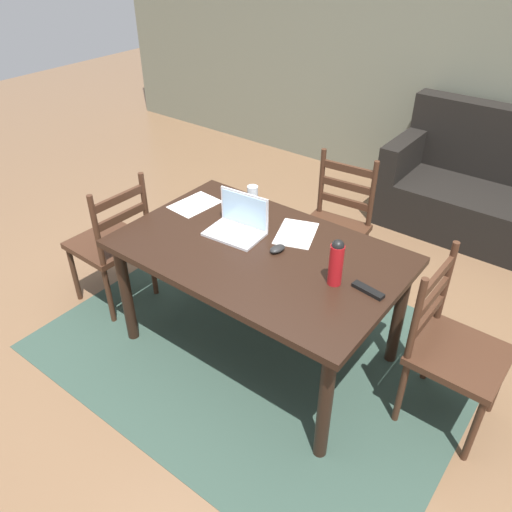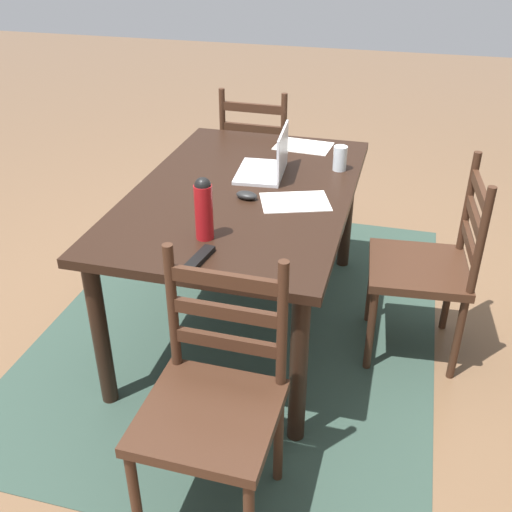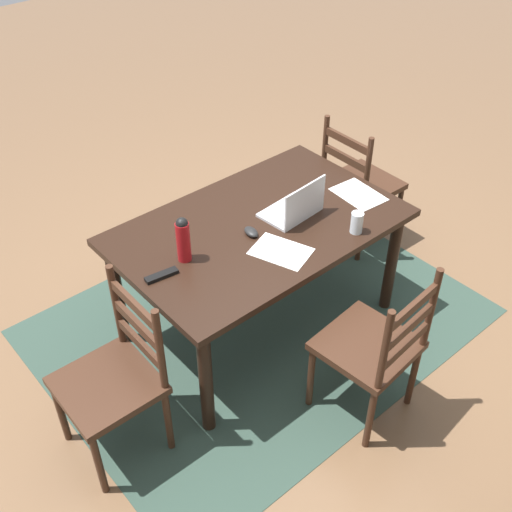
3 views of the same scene
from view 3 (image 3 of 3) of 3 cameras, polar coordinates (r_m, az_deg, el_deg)
name	(u,v)px [view 3 (image 3 of 3)]	position (r m, az deg, el deg)	size (l,w,h in m)	color
ground_plane	(259,321)	(3.93, 0.25, -5.93)	(14.00, 14.00, 0.00)	brown
area_rug	(259,321)	(3.93, 0.25, -5.90)	(2.51, 1.92, 0.01)	#2D4238
dining_table	(259,237)	(3.50, 0.28, 1.75)	(1.57, 0.99, 0.75)	black
chair_far_head	(374,348)	(3.20, 10.65, -8.20)	(0.48, 0.48, 0.95)	#3D2316
chair_right_far	(115,379)	(3.09, -12.71, -10.86)	(0.45, 0.45, 0.95)	#3D2316
chair_left_near	(359,184)	(4.37, 9.28, 6.42)	(0.45, 0.45, 0.95)	#3D2316
laptop	(296,207)	(3.48, 3.66, 4.41)	(0.34, 0.25, 0.23)	silver
water_bottle	(183,238)	(3.14, -6.63, 1.60)	(0.07, 0.07, 0.25)	#A81419
drinking_glass	(357,223)	(3.40, 9.13, 3.01)	(0.07, 0.07, 0.12)	silver
computer_mouse	(251,232)	(3.36, -0.46, 2.21)	(0.06, 0.10, 0.03)	black
tv_remote	(162,275)	(3.13, -8.56, -1.74)	(0.04, 0.17, 0.02)	black
paper_stack_left	(358,194)	(3.73, 9.28, 5.54)	(0.21, 0.30, 0.00)	white
paper_stack_right	(281,251)	(3.25, 2.27, 0.42)	(0.21, 0.30, 0.00)	white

